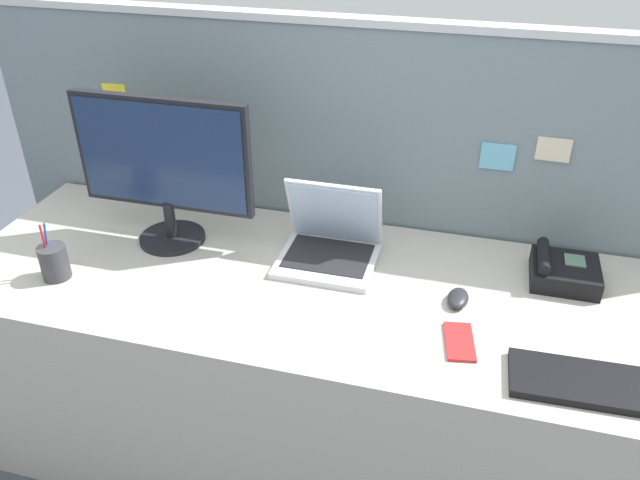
% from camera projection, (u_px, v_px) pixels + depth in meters
% --- Properties ---
extents(ground_plane, '(10.00, 10.00, 0.00)m').
position_uv_depth(ground_plane, '(316.00, 444.00, 2.30)').
color(ground_plane, '#424751').
extents(desk, '(2.26, 0.79, 0.72)m').
position_uv_depth(desk, '(316.00, 370.00, 2.11)').
color(desk, '#ADA89E').
rests_on(desk, ground_plane).
extents(cubicle_divider, '(2.62, 0.08, 1.41)m').
position_uv_depth(cubicle_divider, '(348.00, 217.00, 2.29)').
color(cubicle_divider, slate).
rests_on(cubicle_divider, ground_plane).
extents(desktop_monitor, '(0.58, 0.22, 0.49)m').
position_uv_depth(desktop_monitor, '(163.00, 163.00, 2.00)').
color(desktop_monitor, black).
rests_on(desktop_monitor, desk).
extents(laptop, '(0.30, 0.27, 0.25)m').
position_uv_depth(laptop, '(330.00, 240.00, 2.02)').
color(laptop, silver).
rests_on(laptop, desk).
extents(desk_phone, '(0.20, 0.19, 0.10)m').
position_uv_depth(desk_phone, '(563.00, 271.00, 1.92)').
color(desk_phone, black).
rests_on(desk_phone, desk).
extents(keyboard_main, '(0.45, 0.17, 0.02)m').
position_uv_depth(keyboard_main, '(603.00, 386.00, 1.54)').
color(keyboard_main, black).
rests_on(keyboard_main, desk).
extents(computer_mouse_right_hand, '(0.07, 0.10, 0.03)m').
position_uv_depth(computer_mouse_right_hand, '(458.00, 298.00, 1.83)').
color(computer_mouse_right_hand, '#232328').
rests_on(computer_mouse_right_hand, desk).
extents(pen_cup, '(0.08, 0.08, 0.19)m').
position_uv_depth(pen_cup, '(54.00, 262.00, 1.92)').
color(pen_cup, '#333338').
rests_on(pen_cup, desk).
extents(cell_phone_red_case, '(0.10, 0.16, 0.01)m').
position_uv_depth(cell_phone_red_case, '(459.00, 342.00, 1.69)').
color(cell_phone_red_case, '#B22323').
rests_on(cell_phone_red_case, desk).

